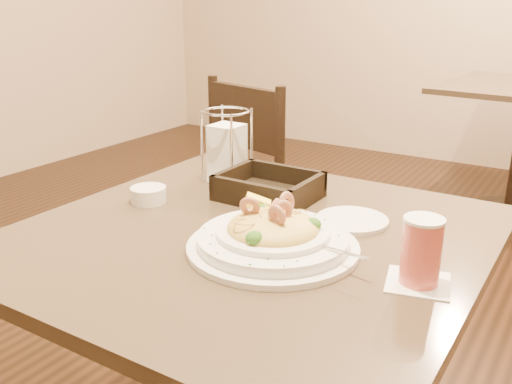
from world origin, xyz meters
The scene contains 8 objects.
main_table centered at (0.00, 0.00, 0.52)m, with size 0.90×0.90×0.75m.
dining_chair_near centered at (-0.50, 0.91, 0.50)m, with size 0.52×0.52×0.93m.
pasta_bowl centered at (0.08, -0.05, 0.78)m, with size 0.36×0.33×0.10m.
drink_glass centered at (0.36, -0.04, 0.81)m, with size 0.13×0.13×0.12m.
bread_basket centered at (-0.07, 0.20, 0.78)m, with size 0.22×0.18×0.06m.
napkin_caddy centered at (-0.23, 0.25, 0.84)m, with size 0.12×0.12×0.19m.
side_plate centered at (0.16, 0.16, 0.76)m, with size 0.15×0.15×0.01m, color white.
butter_ramekin centered at (-0.30, 0.02, 0.77)m, with size 0.08×0.08×0.04m, color white.
Camera 1 is at (0.58, -0.90, 1.21)m, focal length 40.00 mm.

